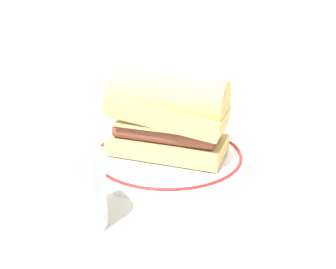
{
  "coord_description": "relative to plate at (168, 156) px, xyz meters",
  "views": [
    {
      "loc": [
        0.16,
        -0.5,
        0.27
      ],
      "look_at": [
        -0.02,
        0.03,
        0.04
      ],
      "focal_mm": 41.45,
      "sensor_mm": 36.0,
      "label": 1
    }
  ],
  "objects": [
    {
      "name": "plate",
      "position": [
        0.0,
        0.0,
        0.0
      ],
      "size": [
        0.26,
        0.26,
        0.01
      ],
      "color": "white",
      "rests_on": "ground_plane"
    },
    {
      "name": "ground_plane",
      "position": [
        0.02,
        -0.03,
        -0.01
      ],
      "size": [
        1.5,
        1.5,
        0.0
      ],
      "primitive_type": "plane",
      "color": "beige"
    },
    {
      "name": "sausage_sandwich",
      "position": [
        -0.0,
        0.0,
        0.07
      ],
      "size": [
        0.18,
        0.09,
        0.12
      ],
      "rotation": [
        0.0,
        0.0,
        -0.02
      ],
      "color": "tan",
      "rests_on": "plate"
    },
    {
      "name": "drinking_glass",
      "position": [
        -0.05,
        -0.2,
        0.03
      ],
      "size": [
        0.07,
        0.07,
        0.09
      ],
      "color": "silver",
      "rests_on": "ground_plane"
    }
  ]
}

